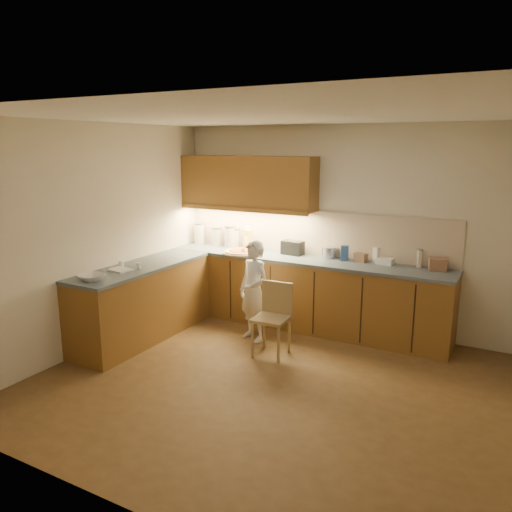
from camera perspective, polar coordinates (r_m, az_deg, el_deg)
name	(u,v)px	position (r m, az deg, el deg)	size (l,w,h in m)	color
room	(270,218)	(4.63, 1.59, 4.33)	(4.54, 4.50, 2.62)	brown
l_counter	(249,295)	(6.40, -0.76, -4.52)	(3.77, 2.62, 0.92)	brown
backsplash	(313,233)	(6.65, 6.48, 2.67)	(3.75, 0.02, 0.58)	beige
upper_cabinets	(247,182)	(6.81, -1.01, 8.40)	(1.95, 0.36, 0.73)	brown
pizza_on_board	(241,252)	(6.69, -1.70, 0.47)	(0.49, 0.49, 0.20)	#A67B53
child	(254,291)	(6.04, -0.26, -4.04)	(0.45, 0.29, 1.23)	white
wooden_chair	(274,313)	(5.68, 2.02, -6.56)	(0.39, 0.39, 0.83)	tan
mixing_bowl	(91,277)	(5.64, -18.29, -2.33)	(0.26, 0.26, 0.06)	white
canister_a	(199,233)	(7.36, -6.50, 2.60)	(0.16, 0.16, 0.31)	silver
canister_b	(217,236)	(7.21, -4.50, 2.26)	(0.16, 0.16, 0.27)	beige
canister_c	(230,236)	(7.08, -2.98, 2.24)	(0.17, 0.17, 0.31)	beige
canister_d	(234,237)	(7.11, -2.56, 2.13)	(0.17, 0.17, 0.27)	white
oil_jug	(248,239)	(6.94, -0.93, 1.96)	(0.13, 0.11, 0.32)	gold
toaster	(293,248)	(6.63, 4.21, 0.95)	(0.30, 0.19, 0.19)	black
steel_pot	(328,252)	(6.49, 8.28, 0.43)	(0.19, 0.19, 0.15)	silver
blue_box	(345,253)	(6.37, 10.08, 0.35)	(0.10, 0.07, 0.19)	#355A9F
card_box_a	(361,257)	(6.35, 11.89, -0.15)	(0.15, 0.11, 0.11)	#A77859
white_bottle	(376,255)	(6.29, 13.58, 0.07)	(0.07, 0.07, 0.20)	white
flat_pack	(385,261)	(6.27, 14.53, -0.57)	(0.20, 0.14, 0.08)	white
tall_jar	(420,258)	(6.21, 18.20, -0.24)	(0.07, 0.07, 0.22)	beige
card_box_b	(438,264)	(6.14, 20.05, -0.88)	(0.19, 0.15, 0.15)	#986E52
dough_cloth	(120,270)	(5.99, -15.23, -1.53)	(0.26, 0.20, 0.02)	silver
spice_jar_a	(121,264)	(6.12, -15.16, -0.93)	(0.06, 0.06, 0.08)	silver
spice_jar_b	(138,266)	(6.01, -13.29, -1.10)	(0.05, 0.05, 0.07)	white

